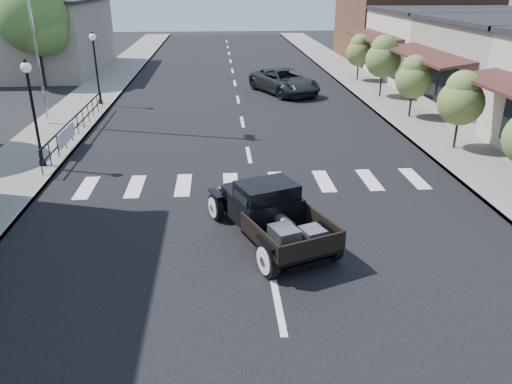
{
  "coord_description": "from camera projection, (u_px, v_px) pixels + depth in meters",
  "views": [
    {
      "loc": [
        -1.14,
        -11.69,
        6.37
      ],
      "look_at": [
        -0.18,
        0.92,
        1.0
      ],
      "focal_mm": 35.0,
      "sensor_mm": 36.0,
      "label": 1
    }
  ],
  "objects": [
    {
      "name": "banner",
      "position": [
        67.0,
        141.0,
        19.96
      ],
      "size": [
        0.04,
        2.2,
        0.6
      ],
      "primitive_type": null,
      "color": "silver",
      "rests_on": "sidewalk_left"
    },
    {
      "name": "sidewalk_right",
      "position": [
        393.0,
        104.0,
        27.63
      ],
      "size": [
        3.0,
        80.0,
        0.15
      ],
      "primitive_type": "cube",
      "color": "gray",
      "rests_on": "ground"
    },
    {
      "name": "small_tree_d",
      "position": [
        382.0,
        67.0,
        28.56
      ],
      "size": [
        1.99,
        1.99,
        3.31
      ],
      "primitive_type": null,
      "color": "#566C31",
      "rests_on": "sidewalk_right"
    },
    {
      "name": "second_car",
      "position": [
        284.0,
        82.0,
        30.21
      ],
      "size": [
        4.39,
        5.84,
        1.47
      ],
      "primitive_type": "imported",
      "rotation": [
        0.0,
        0.0,
        0.42
      ],
      "color": "black",
      "rests_on": "ground"
    },
    {
      "name": "small_tree_e",
      "position": [
        359.0,
        58.0,
        33.28
      ],
      "size": [
        1.74,
        1.74,
        2.9
      ],
      "primitive_type": null,
      "color": "#566C31",
      "rests_on": "sidewalk_right"
    },
    {
      "name": "small_tree_b",
      "position": [
        459.0,
        111.0,
        19.58
      ],
      "size": [
        1.78,
        1.78,
        2.97
      ],
      "primitive_type": null,
      "color": "#566C31",
      "rests_on": "sidewalk_right"
    },
    {
      "name": "low_building_left",
      "position": [
        29.0,
        37.0,
        36.98
      ],
      "size": [
        10.0,
        12.0,
        5.0
      ],
      "primitive_type": "cube",
      "color": "gray",
      "rests_on": "ground"
    },
    {
      "name": "small_tree_c",
      "position": [
        412.0,
        87.0,
        24.23
      ],
      "size": [
        1.73,
        1.73,
        2.88
      ],
      "primitive_type": null,
      "color": "#566C31",
      "rests_on": "sidewalk_right"
    },
    {
      "name": "railing",
      "position": [
        77.0,
        123.0,
        21.71
      ],
      "size": [
        0.08,
        10.0,
        1.0
      ],
      "primitive_type": null,
      "color": "black",
      "rests_on": "sidewalk_left"
    },
    {
      "name": "lamp_post_c",
      "position": [
        96.0,
        68.0,
        26.65
      ],
      "size": [
        0.36,
        0.36,
        3.82
      ],
      "primitive_type": null,
      "color": "black",
      "rests_on": "sidewalk_left"
    },
    {
      "name": "sidewalk_left",
      "position": [
        80.0,
        109.0,
        26.44
      ],
      "size": [
        3.0,
        80.0,
        0.15
      ],
      "primitive_type": "cube",
      "color": "gray",
      "rests_on": "ground"
    },
    {
      "name": "lamp_post_b",
      "position": [
        34.0,
        114.0,
        17.47
      ],
      "size": [
        0.36,
        0.36,
        3.82
      ],
      "primitive_type": null,
      "color": "black",
      "rests_on": "sidewalk_left"
    },
    {
      "name": "storefront_far",
      "position": [
        456.0,
        47.0,
        33.66
      ],
      "size": [
        10.0,
        9.0,
        4.5
      ],
      "primitive_type": "cube",
      "color": "beige",
      "rests_on": "ground"
    },
    {
      "name": "hotrod_pickup",
      "position": [
        270.0,
        213.0,
        13.01
      ],
      "size": [
        3.63,
        5.0,
        1.57
      ],
      "primitive_type": null,
      "rotation": [
        0.0,
        0.0,
        0.37
      ],
      "color": "black",
      "rests_on": "ground"
    },
    {
      "name": "far_building_right",
      "position": [
        412.0,
        17.0,
        42.39
      ],
      "size": [
        11.0,
        10.0,
        7.0
      ],
      "primitive_type": "cube",
      "color": "brown",
      "rests_on": "ground"
    },
    {
      "name": "big_tree_far",
      "position": [
        35.0,
        34.0,
        31.33
      ],
      "size": [
        4.49,
        4.49,
        6.59
      ],
      "primitive_type": null,
      "color": "#476A2D",
      "rests_on": "ground"
    },
    {
      "name": "road_markings",
      "position": [
        245.0,
        134.0,
        22.48
      ],
      "size": [
        12.0,
        60.0,
        0.06
      ],
      "primitive_type": null,
      "color": "silver",
      "rests_on": "ground"
    },
    {
      "name": "ground",
      "position": [
        265.0,
        240.0,
        13.3
      ],
      "size": [
        120.0,
        120.0,
        0.0
      ],
      "primitive_type": "plane",
      "color": "black",
      "rests_on": "ground"
    },
    {
      "name": "road",
      "position": [
        240.0,
        108.0,
        27.06
      ],
      "size": [
        14.0,
        80.0,
        0.02
      ],
      "primitive_type": "cube",
      "color": "black",
      "rests_on": "ground"
    }
  ]
}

